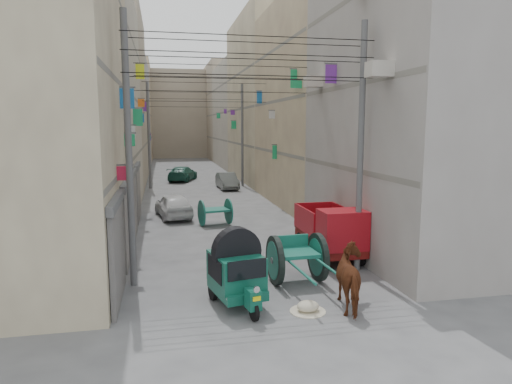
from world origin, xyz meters
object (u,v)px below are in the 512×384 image
object	(u,v)px
tonga_cart	(297,258)
distant_car_white	(173,205)
auto_rickshaw	(237,270)
horse	(354,278)
second_cart	(215,211)
distant_car_green	(183,174)
feed_sack	(308,306)
mini_truck	(333,235)
distant_car_grey	(227,181)

from	to	relation	value
tonga_cart	distant_car_white	distance (m)	11.51
tonga_cart	distant_car_white	bearing A→B (deg)	104.07
auto_rickshaw	tonga_cart	world-z (taller)	auto_rickshaw
horse	tonga_cart	bearing A→B (deg)	-60.36
second_cart	tonga_cart	bearing A→B (deg)	-90.56
auto_rickshaw	distant_car_green	size ratio (longest dim) A/B	0.54
auto_rickshaw	feed_sack	size ratio (longest dim) A/B	4.07
mini_truck	distant_car_green	size ratio (longest dim) A/B	0.81
second_cart	feed_sack	bearing A→B (deg)	-94.40
horse	distant_car_white	distance (m)	13.91
second_cart	horse	xyz separation A→B (m)	(2.38, -10.92, 0.14)
auto_rickshaw	distant_car_grey	distance (m)	22.87
tonga_cart	distant_car_grey	bearing A→B (deg)	84.37
auto_rickshaw	distant_car_white	size ratio (longest dim) A/B	0.63
distant_car_grey	distant_car_green	size ratio (longest dim) A/B	0.86
feed_sack	horse	world-z (taller)	horse
mini_truck	horse	size ratio (longest dim) A/B	1.83
mini_truck	feed_sack	bearing A→B (deg)	-119.23
mini_truck	horse	world-z (taller)	mini_truck
tonga_cart	second_cart	distance (m)	8.81
mini_truck	second_cart	distance (m)	7.57
feed_sack	distant_car_grey	world-z (taller)	distant_car_grey
auto_rickshaw	mini_truck	size ratio (longest dim) A/B	0.67
auto_rickshaw	feed_sack	distance (m)	2.08
tonga_cart	distant_car_green	world-z (taller)	tonga_cart
second_cart	distant_car_green	xyz separation A→B (m)	(-0.72, 18.61, -0.04)
auto_rickshaw	second_cart	distance (m)	10.05
second_cart	distant_car_green	size ratio (longest dim) A/B	0.37
distant_car_white	distant_car_green	xyz separation A→B (m)	(1.21, 16.31, -0.01)
distant_car_white	tonga_cart	bearing A→B (deg)	97.54
mini_truck	distant_car_grey	bearing A→B (deg)	92.68
horse	distant_car_white	xyz separation A→B (m)	(-4.31, 13.22, -0.17)
second_cart	distant_car_white	size ratio (longest dim) A/B	0.43
horse	distant_car_grey	bearing A→B (deg)	-81.78
second_cart	distant_car_grey	xyz separation A→B (m)	(2.37, 12.65, -0.06)
distant_car_white	second_cart	bearing A→B (deg)	120.22
feed_sack	distant_car_grey	size ratio (longest dim) A/B	0.16
tonga_cart	distant_car_green	distance (m)	27.38
tonga_cart	mini_truck	world-z (taller)	mini_truck
distant_car_grey	distant_car_green	distance (m)	6.72
mini_truck	tonga_cart	bearing A→B (deg)	-135.21
auto_rickshaw	second_cart	world-z (taller)	auto_rickshaw
horse	distant_car_green	distance (m)	29.69
second_cart	feed_sack	xyz separation A→B (m)	(1.14, -10.90, -0.53)
mini_truck	horse	distance (m)	4.30
tonga_cart	distant_car_white	xyz separation A→B (m)	(-3.43, 10.98, -0.14)
feed_sack	distant_car_grey	bearing A→B (deg)	87.00
feed_sack	tonga_cart	bearing A→B (deg)	80.72
feed_sack	mini_truck	bearing A→B (deg)	61.19
mini_truck	second_cart	world-z (taller)	mini_truck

